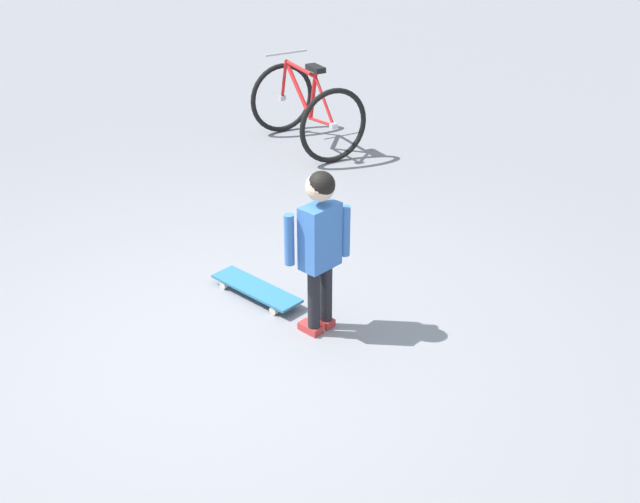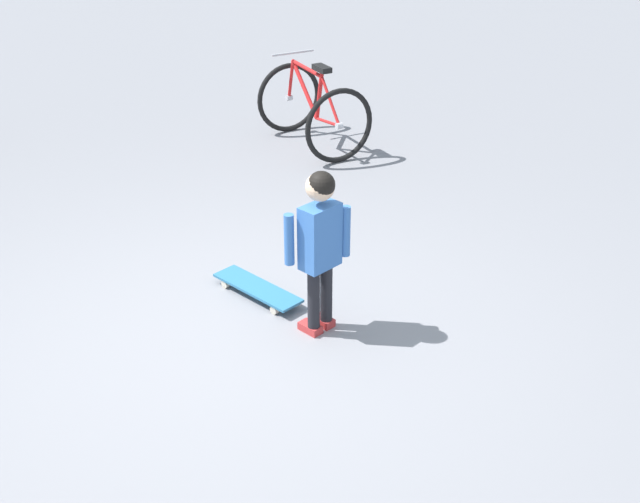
% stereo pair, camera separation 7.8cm
% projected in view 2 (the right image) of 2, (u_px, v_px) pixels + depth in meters
% --- Properties ---
extents(ground_plane, '(50.00, 50.00, 0.00)m').
position_uv_depth(ground_plane, '(230.00, 346.00, 4.81)').
color(ground_plane, gray).
extents(child_person, '(0.31, 0.30, 1.06)m').
position_uv_depth(child_person, '(320.00, 235.00, 4.67)').
color(child_person, black).
rests_on(child_person, ground).
extents(skateboard, '(0.72, 0.40, 0.07)m').
position_uv_depth(skateboard, '(257.00, 288.00, 5.31)').
color(skateboard, teal).
rests_on(skateboard, ground).
extents(bicycle_near, '(1.28, 1.20, 0.85)m').
position_uv_depth(bicycle_near, '(313.00, 109.00, 7.74)').
color(bicycle_near, black).
rests_on(bicycle_near, ground).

